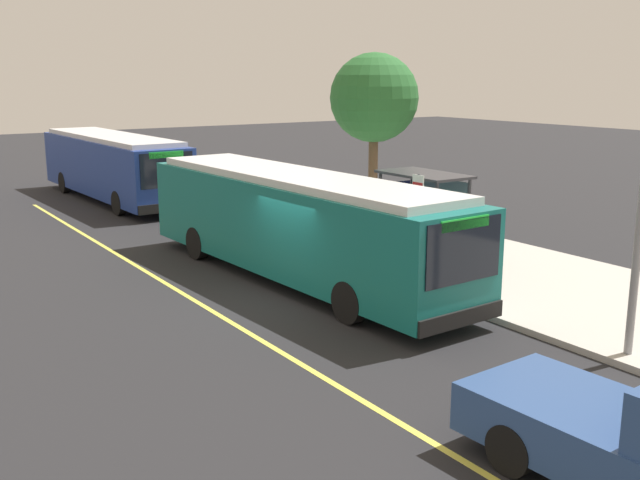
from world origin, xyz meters
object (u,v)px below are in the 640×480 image
(waiting_bench, at_px, (417,236))
(route_sign_post, at_px, (418,211))
(transit_bus_second, at_px, (113,165))
(transit_bus_main, at_px, (296,222))
(pedestrian_commuter, at_px, (437,236))

(waiting_bench, bearing_deg, route_sign_post, -41.58)
(transit_bus_second, height_order, waiting_bench, transit_bus_second)
(transit_bus_main, distance_m, pedestrian_commuter, 4.01)
(waiting_bench, height_order, route_sign_post, route_sign_post)
(transit_bus_main, distance_m, route_sign_post, 3.31)
(transit_bus_main, bearing_deg, waiting_bench, 92.54)
(transit_bus_second, distance_m, pedestrian_commuter, 17.83)
(transit_bus_main, xyz_separation_m, pedestrian_commuter, (1.77, 3.56, -0.50))
(route_sign_post, distance_m, pedestrian_commuter, 1.24)
(transit_bus_second, bearing_deg, waiting_bench, 15.99)
(transit_bus_main, distance_m, waiting_bench, 4.67)
(waiting_bench, bearing_deg, pedestrian_commuter, -26.95)
(waiting_bench, height_order, pedestrian_commuter, pedestrian_commuter)
(route_sign_post, bearing_deg, transit_bus_main, -125.95)
(transit_bus_main, height_order, waiting_bench, transit_bus_main)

